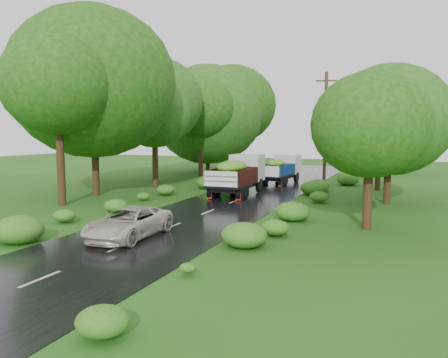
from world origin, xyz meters
The scene contains 10 objects.
ground centered at (0.00, 0.00, 0.00)m, with size 120.00×120.00×0.00m, color #20440E.
road centered at (0.00, 5.00, 0.01)m, with size 6.50×80.00×0.02m, color black.
road_lines centered at (0.00, 6.00, 0.02)m, with size 0.12×69.60×0.00m.
truck_near centered at (-0.88, 15.20, 1.56)m, with size 2.51×6.61×2.75m.
truck_far centered at (0.07, 23.16, 1.35)m, with size 2.49×5.84×2.39m.
car centered at (-0.56, 1.35, 0.65)m, with size 2.08×4.50×1.25m, color beige.
utility_pole centered at (4.25, 20.18, 4.59)m, with size 1.55×0.46×8.92m.
trees_left centered at (-9.74, 22.30, 6.98)m, with size 6.23×32.26×9.92m.
trees_right centered at (8.59, 18.97, 4.87)m, with size 4.18×32.21×6.87m.
shrubs centered at (0.00, 14.00, 0.35)m, with size 11.90×44.00×0.70m.
Camera 1 is at (9.86, -13.54, 4.35)m, focal length 35.00 mm.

